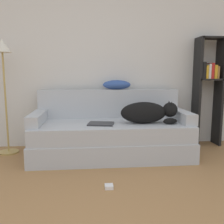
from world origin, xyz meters
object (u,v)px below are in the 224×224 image
Objects in this scene: laptop at (101,124)px; dog at (149,112)px; throw_pillow at (117,85)px; floor_lamp at (3,65)px; couch at (111,139)px; bookshelf at (208,85)px; power_adapter at (109,187)px.

dog is at bearing 13.96° from laptop.
floor_lamp is (-1.50, -0.15, 0.27)m from throw_pillow.
couch is 1.27× the size of bookshelf.
throw_pillow is (0.25, 0.52, 0.46)m from laptop.
laptop is 1.76m from bookshelf.
laptop is at bearing -116.17° from throw_pillow.
throw_pillow is at bearing 5.70° from floor_lamp.
dog reaches higher than couch.
bookshelf is 2.88m from floor_lamp.
couch is 0.60m from dog.
throw_pillow is 4.99× the size of power_adapter.
laptop is (-0.61, -0.02, -0.13)m from dog.
throw_pillow is at bearing 75.73° from laptop.
dog is 0.48× the size of floor_lamp.
bookshelf is at bearing 0.47° from throw_pillow.
laptop reaches higher than power_adapter.
throw_pillow is 1.53m from floor_lamp.
couch is 25.39× the size of power_adapter.
floor_lamp is (-1.85, 0.35, 0.59)m from dog.
bookshelf is (1.37, 0.01, -0.00)m from throw_pillow.
dog is at bearing -54.74° from throw_pillow.
floor_lamp is (-1.25, 0.37, 0.73)m from laptop.
dog reaches higher than laptop.
bookshelf reaches higher than dog.
laptop is at bearing -138.73° from couch.
power_adapter is at bearing -99.38° from throw_pillow.
laptop reaches higher than couch.
couch is at bearing 167.61° from dog.
power_adapter is (1.28, -1.19, -1.17)m from floor_lamp.
bookshelf is at bearing 26.58° from dog.
bookshelf is 20.05× the size of power_adapter.
couch is 1.71m from floor_lamp.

